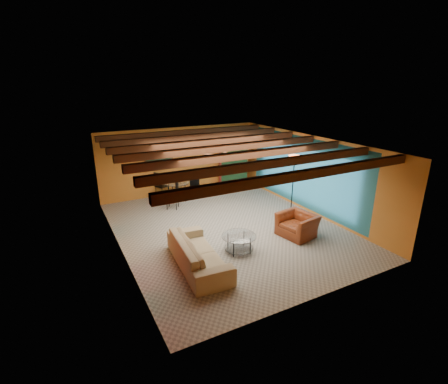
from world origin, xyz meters
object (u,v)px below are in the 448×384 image
coffee_table (239,243)px  potted_plant (231,139)px  vase (176,172)px  sofa (198,253)px  dining_table (177,188)px  armoire (231,166)px  floor_lamp (293,184)px  armchair (297,225)px

coffee_table → potted_plant: potted_plant is taller
potted_plant → vase: size_ratio=2.45×
vase → potted_plant: bearing=12.3°
sofa → dining_table: size_ratio=1.24×
sofa → potted_plant: bearing=-31.4°
coffee_table → armoire: 5.83m
sofa → vase: size_ratio=12.17×
floor_lamp → vase: 4.35m
floor_lamp → vase: (-3.17, 2.99, 0.12)m
armchair → vase: bearing=-165.3°
dining_table → vase: 0.63m
armchair → potted_plant: (0.58, 5.13, 1.76)m
dining_table → vase: bearing=0.0°
sofa → floor_lamp: bearing=-63.4°
floor_lamp → potted_plant: 3.76m
armchair → dining_table: bearing=-165.3°
coffee_table → floor_lamp: size_ratio=0.46×
coffee_table → dining_table: bearing=91.3°
coffee_table → armoire: armoire is taller
potted_plant → vase: potted_plant is taller
sofa → vase: bearing=-9.2°
coffee_table → floor_lamp: bearing=27.3°
coffee_table → dining_table: (-0.10, 4.57, 0.28)m
floor_lamp → potted_plant: potted_plant is taller
dining_table → potted_plant: (2.72, 0.59, 1.58)m
floor_lamp → vase: bearing=136.7°
coffee_table → armoire: size_ratio=0.51×
coffee_table → armoire: (2.62, 5.16, 0.69)m
sofa → armchair: 3.32m
armchair → coffee_table: 2.04m
floor_lamp → armchair: bearing=-123.5°
potted_plant → vase: (-2.72, -0.59, -0.96)m
floor_lamp → potted_plant: (-0.45, 3.58, 1.08)m
dining_table → armoire: 2.81m
armchair → dining_table: (-2.14, 4.54, 0.18)m
armoire → vase: size_ratio=9.04×
floor_lamp → sofa: bearing=-158.1°
armchair → potted_plant: 5.46m
potted_plant → vase: 2.94m
armoire → armchair: bearing=-74.1°
vase → armoire: bearing=12.3°
coffee_table → potted_plant: 6.08m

